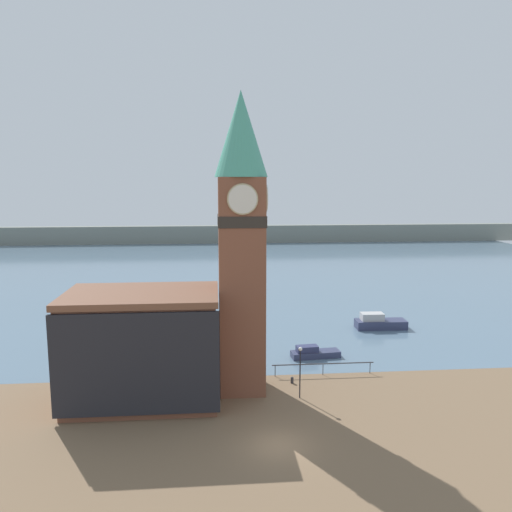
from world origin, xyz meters
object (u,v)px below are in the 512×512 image
Objects in this scene: clock_tower at (241,236)px; boat_near at (314,353)px; boat_far at (379,323)px; lamp_post at (300,363)px; mooring_bollard_near at (292,380)px; pier_building at (143,347)px.

boat_near is (7.63, 7.18, -12.68)m from clock_tower.
clock_tower is 4.06× the size of boat_far.
lamp_post is at bearing -123.02° from boat_far.
clock_tower is at bearing -142.53° from boat_near.
boat_near is at bearing -135.16° from boat_far.
mooring_bollard_near is at bearing 92.93° from lamp_post.
mooring_bollard_near is at bearing -122.58° from boat_near.
boat_near is 0.83× the size of boat_far.
pier_building is (-8.02, -1.36, -8.67)m from clock_tower.
pier_building is at bearing 176.45° from lamp_post.
lamp_post is (0.16, -3.04, 2.67)m from mooring_bollard_near.
pier_building is 31.28m from boat_far.
pier_building is 20.78× the size of mooring_bollard_near.
pier_building is at bearing -170.36° from clock_tower.
boat_far reaches higher than mooring_bollard_near.
boat_far is (9.83, 9.20, 0.26)m from boat_near.
boat_near is at bearing 63.19° from mooring_bollard_near.
mooring_bollard_near is 0.14× the size of lamp_post.
mooring_bollard_near is (-13.01, -15.49, -0.40)m from boat_far.
lamp_post is at bearing -87.07° from mooring_bollard_near.
clock_tower is 11.35m from lamp_post.
lamp_post reaches higher than boat_near.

